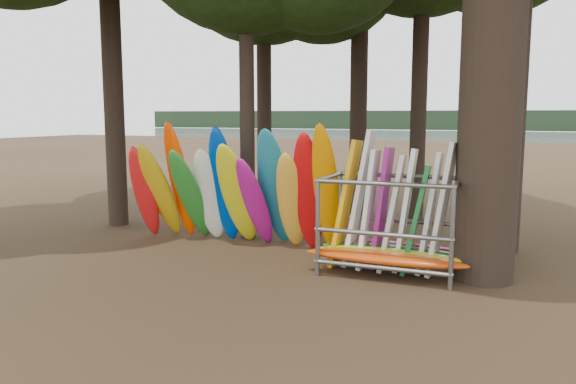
% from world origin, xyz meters
% --- Properties ---
extents(ground, '(120.00, 120.00, 0.00)m').
position_xyz_m(ground, '(0.00, 0.00, 0.00)').
color(ground, '#47331E').
rests_on(ground, ground).
extents(lake, '(160.00, 160.00, 0.00)m').
position_xyz_m(lake, '(0.00, 60.00, 0.00)').
color(lake, gray).
rests_on(lake, ground).
extents(far_shore, '(160.00, 4.00, 4.00)m').
position_xyz_m(far_shore, '(0.00, 110.00, 2.00)').
color(far_shore, black).
rests_on(far_shore, ground).
extents(kayak_row, '(5.67, 2.06, 3.16)m').
position_xyz_m(kayak_row, '(-1.34, 1.54, 1.31)').
color(kayak_row, red).
rests_on(kayak_row, ground).
extents(storage_rack, '(3.22, 1.55, 2.91)m').
position_xyz_m(storage_rack, '(2.80, 0.57, 0.93)').
color(storage_rack, slate).
rests_on(storage_rack, ground).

